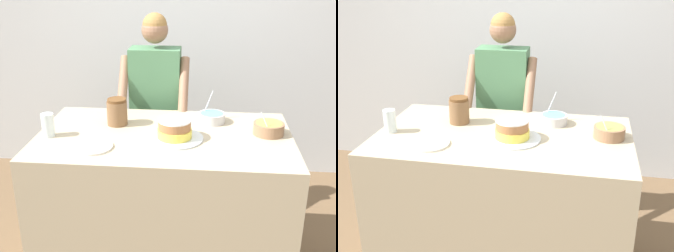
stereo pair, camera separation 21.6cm
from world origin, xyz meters
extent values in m
cube|color=silver|center=(0.00, 1.90, 1.30)|extent=(10.00, 0.05, 2.60)
cube|color=tan|center=(0.00, 0.43, 0.46)|extent=(1.48, 0.86, 0.93)
cylinder|color=#2D2D38|center=(-0.21, 1.09, 0.37)|extent=(0.11, 0.11, 0.75)
cylinder|color=#2D2D38|center=(-0.05, 1.09, 0.37)|extent=(0.11, 0.11, 0.75)
cube|color=#4C7F56|center=(-0.13, 1.09, 1.02)|extent=(0.36, 0.20, 0.56)
cylinder|color=#8E664C|center=(-0.34, 0.94, 1.02)|extent=(0.06, 0.36, 0.47)
cylinder|color=#8E664C|center=(0.08, 0.94, 1.02)|extent=(0.06, 0.36, 0.47)
sphere|color=#8E664C|center=(-0.13, 1.09, 1.43)|extent=(0.19, 0.19, 0.19)
sphere|color=olive|center=(-0.13, 1.09, 1.46)|extent=(0.17, 0.17, 0.17)
cylinder|color=silver|center=(0.06, 0.37, 0.93)|extent=(0.33, 0.33, 0.01)
cylinder|color=#F2DB4C|center=(0.06, 0.37, 0.96)|extent=(0.20, 0.20, 0.05)
cylinder|color=#9E663D|center=(0.06, 0.37, 1.01)|extent=(0.19, 0.19, 0.05)
cylinder|color=white|center=(0.06, 0.37, 1.04)|extent=(0.19, 0.19, 0.01)
cylinder|color=silver|center=(0.27, 0.66, 0.96)|extent=(0.17, 0.17, 0.06)
cylinder|color=#60B7E0|center=(0.27, 0.66, 0.98)|extent=(0.14, 0.14, 0.01)
cylinder|color=silver|center=(0.25, 0.71, 1.02)|extent=(0.08, 0.05, 0.18)
cylinder|color=#936B4C|center=(0.60, 0.50, 0.96)|extent=(0.18, 0.18, 0.07)
cylinder|color=olive|center=(0.60, 0.50, 0.99)|extent=(0.15, 0.15, 0.01)
cylinder|color=silver|center=(0.58, 0.44, 1.01)|extent=(0.07, 0.04, 0.14)
cylinder|color=silver|center=(-0.66, 0.35, 0.99)|extent=(0.07, 0.07, 0.14)
cylinder|color=white|center=(-0.37, 0.21, 0.93)|extent=(0.22, 0.22, 0.01)
cylinder|color=brown|center=(-0.31, 0.57, 1.00)|extent=(0.12, 0.12, 0.15)
cylinder|color=brown|center=(-0.31, 0.57, 1.08)|extent=(0.11, 0.11, 0.02)
camera|label=1|loc=(0.24, -1.82, 1.86)|focal=45.00mm
camera|label=2|loc=(0.45, -1.79, 1.86)|focal=45.00mm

